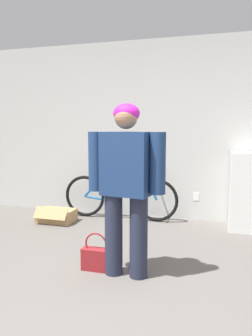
# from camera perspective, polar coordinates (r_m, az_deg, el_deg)

# --- Properties ---
(ground_plane) EXTENTS (14.00, 14.00, 0.00)m
(ground_plane) POSITION_cam_1_polar(r_m,az_deg,el_deg) (2.54, -7.35, -25.03)
(ground_plane) COLOR #605B56
(wall_back) EXTENTS (8.00, 0.07, 2.60)m
(wall_back) POSITION_cam_1_polar(r_m,az_deg,el_deg) (4.86, 5.91, 6.53)
(wall_back) COLOR silver
(wall_back) RESTS_ON ground_plane
(person) EXTENTS (0.70, 0.29, 1.56)m
(person) POSITION_cam_1_polar(r_m,az_deg,el_deg) (2.90, 0.01, -2.02)
(person) COLOR #23283D
(person) RESTS_ON ground_plane
(bicycle) EXTENTS (1.72, 0.46, 0.69)m
(bicycle) POSITION_cam_1_polar(r_m,az_deg,el_deg) (4.83, -1.14, -4.97)
(bicycle) COLOR black
(bicycle) RESTS_ON ground_plane
(handbag) EXTENTS (0.27, 0.11, 0.36)m
(handbag) POSITION_cam_1_polar(r_m,az_deg,el_deg) (3.23, -5.23, -15.29)
(handbag) COLOR maroon
(handbag) RESTS_ON ground_plane
(cardboard_box) EXTENTS (0.51, 0.40, 0.24)m
(cardboard_box) POSITION_cam_1_polar(r_m,az_deg,el_deg) (4.84, -12.03, -8.10)
(cardboard_box) COLOR tan
(cardboard_box) RESTS_ON ground_plane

